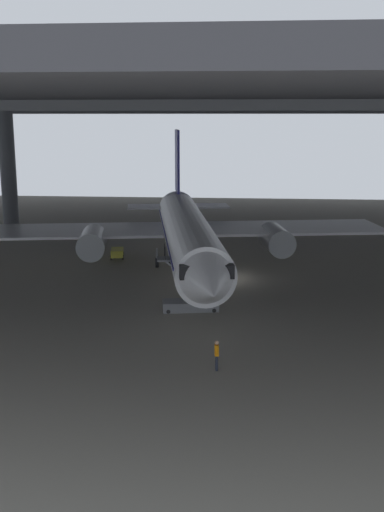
{
  "coord_description": "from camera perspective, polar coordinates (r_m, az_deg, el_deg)",
  "views": [
    {
      "loc": [
        2.03,
        -52.3,
        13.69
      ],
      "look_at": [
        -2.2,
        -3.29,
        2.69
      ],
      "focal_mm": 43.74,
      "sensor_mm": 36.0,
      "label": 1
    }
  ],
  "objects": [
    {
      "name": "baggage_tug",
      "position": [
        62.24,
        -6.86,
        0.31
      ],
      "size": [
        1.6,
        2.37,
        0.9
      ],
      "color": "yellow",
      "rests_on": "ground_plane"
    },
    {
      "name": "crew_worker_near_nose",
      "position": [
        34.69,
        2.27,
        -8.88
      ],
      "size": [
        0.26,
        0.55,
        1.72
      ],
      "color": "#232838",
      "rests_on": "ground_plane"
    },
    {
      "name": "crew_worker_by_stairs",
      "position": [
        48.45,
        0.5,
        -2.61
      ],
      "size": [
        0.37,
        0.49,
        1.7
      ],
      "color": "#232838",
      "rests_on": "ground_plane"
    },
    {
      "name": "ground_plane",
      "position": [
        54.1,
        2.63,
        -2.06
      ],
      "size": [
        110.0,
        110.0,
        0.0
      ],
      "primitive_type": "plane",
      "color": "gray"
    },
    {
      "name": "airplane_main",
      "position": [
        55.18,
        -0.45,
        2.09
      ],
      "size": [
        38.85,
        39.79,
        12.34
      ],
      "color": "white",
      "rests_on": "ground_plane"
    },
    {
      "name": "hangar_structure",
      "position": [
        66.11,
        3.19,
        14.07
      ],
      "size": [
        121.0,
        99.0,
        16.03
      ],
      "color": "#4C4F54",
      "rests_on": "ground_plane"
    },
    {
      "name": "boarding_stairs",
      "position": [
        45.12,
        -0.22,
        -4.06
      ],
      "size": [
        4.55,
        2.16,
        4.84
      ],
      "color": "slate",
      "rests_on": "ground_plane"
    }
  ]
}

